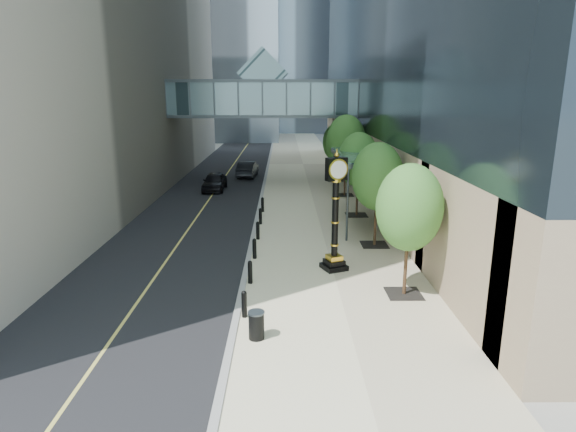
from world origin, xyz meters
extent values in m
plane|color=gray|center=(0.00, 0.00, 0.00)|extent=(320.00, 320.00, 0.00)
cube|color=black|center=(-7.00, 40.00, 0.01)|extent=(8.00, 180.00, 0.02)
cube|color=beige|center=(1.00, 40.00, 0.03)|extent=(8.00, 180.00, 0.06)
cube|color=gray|center=(-3.00, 40.00, 0.04)|extent=(0.25, 180.00, 0.07)
cube|color=#476771|center=(-3.00, 28.00, 7.50)|extent=(17.00, 4.00, 3.00)
cube|color=#383F44|center=(-3.00, 28.00, 6.05)|extent=(17.00, 4.20, 0.25)
cube|color=#383F44|center=(-3.00, 28.00, 8.95)|extent=(17.00, 4.20, 0.25)
cube|color=#476771|center=(-3.00, 28.00, 9.60)|extent=(4.24, 3.00, 4.24)
cube|color=#383F44|center=(3.50, 14.00, 4.20)|extent=(3.00, 8.00, 0.25)
cube|color=#476771|center=(3.50, 14.00, 4.35)|extent=(2.80, 7.80, 0.06)
cylinder|color=#383F44|center=(2.20, 10.30, 2.10)|extent=(0.12, 0.12, 4.20)
cylinder|color=#383F44|center=(2.20, 17.70, 2.10)|extent=(0.12, 0.12, 4.20)
cylinder|color=black|center=(-2.70, 1.00, 0.51)|extent=(0.20, 0.20, 0.90)
cylinder|color=black|center=(-2.70, 4.20, 0.51)|extent=(0.20, 0.20, 0.90)
cylinder|color=black|center=(-2.70, 7.40, 0.51)|extent=(0.20, 0.20, 0.90)
cylinder|color=black|center=(-2.70, 10.60, 0.51)|extent=(0.20, 0.20, 0.90)
cylinder|color=black|center=(-2.70, 13.80, 0.51)|extent=(0.20, 0.20, 0.90)
cylinder|color=black|center=(-2.70, 17.00, 0.51)|extent=(0.20, 0.20, 0.90)
cube|color=black|center=(3.60, 3.00, 0.07)|extent=(1.40, 1.40, 0.02)
cylinder|color=#492E1E|center=(3.60, 3.00, 1.47)|extent=(0.14, 0.14, 2.83)
ellipsoid|color=#326123|center=(3.60, 3.00, 3.66)|extent=(2.59, 2.59, 3.45)
cube|color=black|center=(3.60, 9.50, 0.07)|extent=(1.40, 1.40, 0.02)
cylinder|color=#492E1E|center=(3.60, 9.50, 1.52)|extent=(0.14, 0.14, 2.91)
ellipsoid|color=#326123|center=(3.60, 9.50, 3.77)|extent=(2.67, 2.67, 3.56)
cube|color=black|center=(3.60, 16.00, 0.07)|extent=(1.40, 1.40, 0.02)
cylinder|color=#492E1E|center=(3.60, 16.00, 1.52)|extent=(0.14, 0.14, 2.92)
ellipsoid|color=#326123|center=(3.60, 16.00, 3.78)|extent=(2.68, 2.68, 3.57)
cube|color=black|center=(3.60, 22.50, 0.07)|extent=(1.40, 1.40, 0.02)
cylinder|color=#492E1E|center=(3.60, 22.50, 1.74)|extent=(0.14, 0.14, 3.36)
ellipsoid|color=#326123|center=(3.60, 22.50, 4.33)|extent=(3.08, 3.08, 4.10)
cube|color=black|center=(3.60, 29.00, 0.07)|extent=(1.40, 1.40, 0.02)
cylinder|color=#492E1E|center=(3.60, 29.00, 1.46)|extent=(0.14, 0.14, 2.80)
ellipsoid|color=#326123|center=(3.60, 29.00, 3.62)|extent=(2.57, 2.57, 3.42)
cube|color=black|center=(1.06, 5.88, 0.17)|extent=(1.33, 1.33, 0.22)
cube|color=black|center=(1.06, 5.88, 0.40)|extent=(1.03, 1.03, 0.22)
cube|color=gold|center=(1.06, 5.88, 0.62)|extent=(0.81, 0.81, 0.22)
cylinder|color=black|center=(1.06, 5.88, 2.47)|extent=(0.29, 0.29, 3.48)
cube|color=black|center=(1.06, 5.88, 4.72)|extent=(1.01, 0.68, 1.01)
cylinder|color=white|center=(1.06, 6.08, 4.72)|extent=(0.74, 0.35, 0.79)
cylinder|color=white|center=(1.06, 5.68, 4.72)|extent=(0.74, 0.35, 0.79)
sphere|color=gold|center=(1.06, 5.88, 5.34)|extent=(0.22, 0.22, 0.22)
cylinder|color=black|center=(-2.18, -0.59, 0.51)|extent=(0.60, 0.60, 0.90)
imported|color=#B3ABA4|center=(4.50, 12.92, 0.82)|extent=(0.56, 0.37, 1.53)
imported|color=black|center=(-7.06, 24.84, 0.76)|extent=(1.80, 4.38, 1.49)
imported|color=black|center=(-4.77, 31.67, 0.77)|extent=(1.97, 4.69, 1.51)
camera|label=1|loc=(-1.28, -15.04, 7.94)|focal=30.00mm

